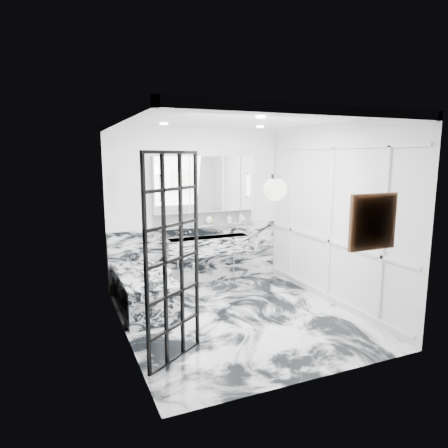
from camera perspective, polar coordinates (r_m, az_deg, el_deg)
name	(u,v)px	position (r m, az deg, el deg)	size (l,w,h in m)	color
floor	(238,317)	(5.98, 2.02, -13.12)	(3.60, 3.60, 0.00)	white
ceiling	(239,120)	(5.53, 2.20, 14.69)	(3.60, 3.60, 0.00)	white
wall_back	(196,207)	(7.24, -3.99, 2.41)	(3.60, 3.60, 0.00)	white
wall_front	(316,250)	(4.06, 13.02, -3.67)	(3.60, 3.60, 0.00)	white
wall_left	(122,231)	(5.12, -14.31, -0.96)	(3.60, 3.60, 0.00)	white
wall_right	(332,216)	(6.43, 15.13, 1.15)	(3.60, 3.60, 0.00)	white
marble_clad_back	(197,254)	(7.38, -3.84, -4.37)	(3.18, 0.05, 1.05)	white
marble_clad_left	(124,235)	(5.13, -14.12, -1.60)	(0.02, 3.56, 2.68)	white
panel_molding	(330,222)	(6.43, 14.95, 0.26)	(0.03, 3.40, 2.30)	white
soap_bottle_a	(240,217)	(7.50, 2.37, 1.02)	(0.07, 0.07, 0.19)	#8C5919
soap_bottle_b	(229,218)	(7.40, 0.67, 0.83)	(0.08, 0.08, 0.17)	#4C4C51
soap_bottle_c	(242,218)	(7.52, 2.60, 0.89)	(0.12, 0.12, 0.15)	silver
face_pot	(209,220)	(7.26, -2.19, 0.57)	(0.14, 0.14, 0.14)	white
amber_bottle	(212,221)	(7.28, -1.71, 0.41)	(0.04, 0.04, 0.10)	#8C5919
flower_vase	(166,281)	(5.63, -8.24, -8.08)	(0.08, 0.08, 0.12)	silver
crittall_door	(173,260)	(4.49, -7.26, -5.09)	(0.88, 0.04, 2.36)	black
artwork	(373,222)	(4.52, 20.52, 0.29)	(0.51, 0.05, 0.51)	#C14813
pendant_light	(275,189)	(4.42, 7.31, 4.91)	(0.26, 0.26, 0.26)	white
trough_sink	(209,245)	(7.18, -2.15, -3.07)	(1.60, 0.45, 0.30)	silver
ledge	(206,225)	(7.26, -2.63, -0.19)	(1.90, 0.14, 0.04)	silver
subway_tile	(204,217)	(7.30, -2.81, 0.94)	(1.90, 0.03, 0.23)	white
mirror_cabinet	(205,184)	(7.17, -2.69, 5.73)	(1.90, 0.16, 1.00)	white
sconce_left	(162,188)	(6.84, -8.88, 5.09)	(0.07, 0.07, 0.40)	white
sconce_right	(249,185)	(7.42, 3.54, 5.55)	(0.07, 0.07, 0.40)	white
bathtub	(144,291)	(6.33, -11.32, -9.31)	(0.75, 1.65, 0.55)	silver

